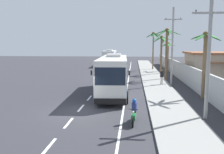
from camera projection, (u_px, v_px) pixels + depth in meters
name	position (u px, v px, depth m)	size (l,w,h in m)	color
ground_plane	(78.00, 112.00, 17.29)	(160.00, 160.00, 0.00)	#303035
sidewalk_kerb	(158.00, 88.00, 26.52)	(3.20, 90.00, 0.14)	gray
lane_markings	(118.00, 81.00, 31.90)	(3.45, 72.00, 0.01)	white
boundary_wall	(185.00, 74.00, 29.97)	(0.24, 60.00, 2.37)	#B2B2AD
coach_bus_foreground	(113.00, 74.00, 23.29)	(3.27, 11.22, 3.93)	silver
coach_bus_far_lane	(110.00, 57.00, 54.67)	(3.08, 10.67, 3.75)	white
motorcycle_beside_bus	(134.00, 113.00, 14.69)	(0.56, 1.96, 1.54)	black
pedestrian_near_kerb	(162.00, 77.00, 28.20)	(0.36, 0.36, 1.79)	beige
utility_pole_nearest	(209.00, 54.00, 15.14)	(2.32, 0.24, 8.21)	#9E9E99
utility_pole_mid	(172.00, 45.00, 28.41)	(2.11, 0.24, 9.29)	#9E9E99
palm_nearest	(161.00, 48.00, 38.54)	(3.51, 3.38, 6.36)	brown
palm_second	(205.00, 53.00, 21.14)	(2.78, 3.05, 6.06)	brown
palm_third	(168.00, 50.00, 42.66)	(2.75, 2.68, 5.33)	brown
palm_fourth	(153.00, 41.00, 45.33)	(3.08, 3.14, 7.30)	brown
palm_farthest	(167.00, 45.00, 32.63)	(3.65, 3.74, 7.14)	brown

